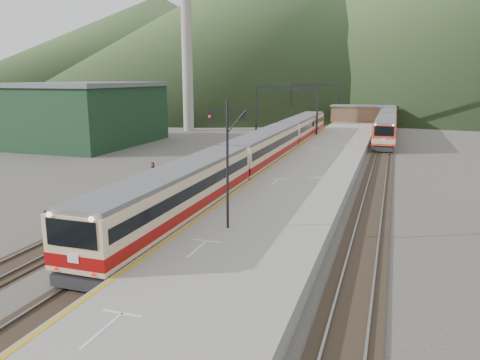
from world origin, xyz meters
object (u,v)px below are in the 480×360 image
(second_train, at_px, (388,119))
(signal_mast, at_px, (227,151))
(worker, at_px, (47,223))
(main_train, at_px, (265,148))

(second_train, relative_size, signal_mast, 8.10)
(second_train, distance_m, worker, 69.53)
(signal_mast, bearing_deg, main_train, 100.12)
(main_train, bearing_deg, signal_mast, -79.88)
(main_train, height_order, worker, main_train)
(main_train, distance_m, signal_mast, 23.67)
(main_train, bearing_deg, second_train, 74.72)
(signal_mast, distance_m, worker, 11.80)
(signal_mast, bearing_deg, second_train, 83.54)
(main_train, bearing_deg, worker, -104.78)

